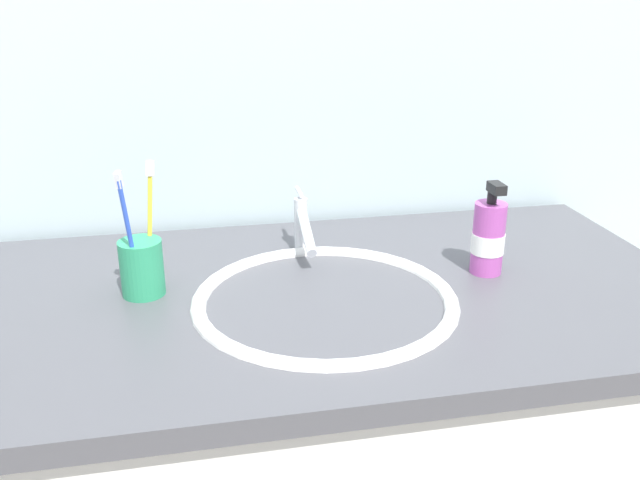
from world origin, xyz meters
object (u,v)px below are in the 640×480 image
Objects in this scene: faucet at (302,226)px; toothbrush_yellow at (150,217)px; toothbrush_cup at (142,268)px; toothbrush_blue at (128,228)px; soap_dispenser at (488,238)px.

toothbrush_yellow is at bearing -161.39° from faucet.
toothbrush_yellow is at bearing 56.54° from toothbrush_cup.
toothbrush_cup is at bearing -157.54° from faucet.
toothbrush_blue is 0.06m from toothbrush_yellow.
toothbrush_blue reaches higher than toothbrush_yellow.
toothbrush_cup is 0.56× the size of soap_dispenser.
soap_dispenser is (0.58, 0.00, -0.06)m from toothbrush_blue.
toothbrush_blue is (-0.01, -0.03, 0.08)m from toothbrush_cup.
soap_dispenser reaches higher than faucet.
toothbrush_blue is at bearing -112.84° from toothbrush_cup.
toothbrush_yellow is (0.03, 0.05, -0.00)m from toothbrush_blue.
toothbrush_yellow reaches higher than soap_dispenser.
faucet is 0.94× the size of soap_dispenser.
soap_dispenser is (0.55, -0.05, -0.06)m from toothbrush_yellow.
faucet is 0.75× the size of toothbrush_yellow.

